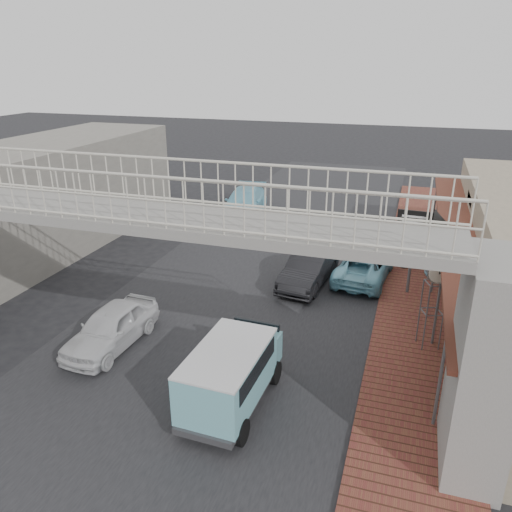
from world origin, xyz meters
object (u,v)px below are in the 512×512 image
Objects in this scene: angkot_van at (231,369)px; arrow_sign at (439,228)px; angkot_curb at (364,266)px; street_clock at (437,276)px; motorcycle_near at (417,260)px; dark_sedan at (309,269)px; white_hatchback at (111,327)px; angkot_far at (244,203)px; motorcycle_far at (395,248)px.

arrow_sign reaches higher than angkot_van.
street_clock reaches higher than angkot_curb.
angkot_curb is at bearing 109.56° from motorcycle_near.
white_hatchback is at bearing -120.91° from dark_sedan.
white_hatchback is 10.50m from angkot_curb.
angkot_far is at bearing -37.36° from angkot_curb.
angkot_van reaches higher than dark_sedan.
motorcycle_far is at bearing 79.68° from street_clock.
angkot_curb is 1.13× the size of angkot_van.
angkot_van is 11.94m from motorcycle_near.
angkot_curb is 10.64m from angkot_far.
arrow_sign reaches higher than dark_sedan.
angkot_van is (4.71, -1.67, 0.50)m from white_hatchback.
arrow_sign is at bearing 67.60° from street_clock.
white_hatchback is at bearing -94.93° from angkot_far.
angkot_curb is 2.76× the size of motorcycle_near.
angkot_curb is (7.09, 7.74, -0.06)m from white_hatchback.
angkot_van is at bearing 144.21° from motorcycle_far.
dark_sedan is 1.40× the size of street_clock.
street_clock is at bearing -57.08° from angkot_far.
arrow_sign is at bearing 37.34° from white_hatchback.
motorcycle_near is (9.16, 9.39, -0.15)m from white_hatchback.
angkot_van is at bearing -116.30° from arrow_sign.
angkot_curb is 1.25× the size of arrow_sign.
dark_sedan is 8.26m from angkot_van.
dark_sedan is at bearing -63.57° from angkot_far.
motorcycle_far is at bearing 76.27° from angkot_van.
white_hatchback is at bearing -140.83° from arrow_sign.
dark_sedan reaches higher than motorcycle_far.
motorcycle_near is 3.62m from arrow_sign.
motorcycle_far is 0.44× the size of arrow_sign.
motorcycle_far is 4.70m from arrow_sign.
street_clock is 0.85× the size of arrow_sign.
angkot_van is 1.29× the size of street_clock.
white_hatchback is 1.12× the size of arrow_sign.
angkot_curb is 9.73m from angkot_van.
arrow_sign reaches higher than street_clock.
angkot_curb is 3.63m from arrow_sign.
white_hatchback is 1.31× the size of street_clock.
motorcycle_near is at bearing 73.13° from street_clock.
street_clock is at bearing 165.23° from motorcycle_near.
street_clock is at bearing -86.74° from arrow_sign.
angkot_van is at bearing -79.62° from angkot_far.
street_clock reaches higher than white_hatchback.
motorcycle_near is 6.81m from street_clock.
dark_sedan is at bearing 120.65° from street_clock.
motorcycle_far is (-0.96, 1.11, 0.05)m from motorcycle_near.
white_hatchback is 12.01m from arrow_sign.
street_clock reaches higher than angkot_far.
motorcycle_far reaches higher than motorcycle_near.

